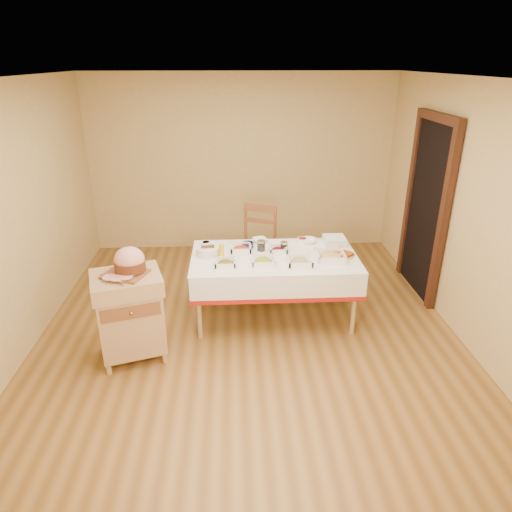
{
  "coord_description": "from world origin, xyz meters",
  "views": [
    {
      "loc": [
        -0.15,
        -4.28,
        2.75
      ],
      "look_at": [
        0.09,
        0.2,
        0.81
      ],
      "focal_mm": 32.0,
      "sensor_mm": 36.0,
      "label": 1
    }
  ],
  "objects_px": {
    "dining_table": "(274,269)",
    "plate_stack": "(334,240)",
    "preserve_jar_left": "(261,246)",
    "dining_chair": "(257,245)",
    "ham_on_board": "(129,263)",
    "brass_platter": "(341,255)",
    "preserve_jar_right": "(284,247)",
    "mustard_bottle": "(222,250)",
    "butcher_cart": "(130,312)",
    "bread_basket": "(208,251)"
  },
  "relations": [
    {
      "from": "dining_table",
      "to": "plate_stack",
      "type": "distance_m",
      "value": 0.82
    },
    {
      "from": "bread_basket",
      "to": "plate_stack",
      "type": "xyz_separation_m",
      "value": [
        1.46,
        0.26,
        -0.0
      ]
    },
    {
      "from": "butcher_cart",
      "to": "brass_platter",
      "type": "height_order",
      "value": "butcher_cart"
    },
    {
      "from": "butcher_cart",
      "to": "preserve_jar_left",
      "type": "height_order",
      "value": "butcher_cart"
    },
    {
      "from": "butcher_cart",
      "to": "brass_platter",
      "type": "distance_m",
      "value": 2.3
    },
    {
      "from": "dining_table",
      "to": "mustard_bottle",
      "type": "bearing_deg",
      "value": 179.2
    },
    {
      "from": "plate_stack",
      "to": "brass_platter",
      "type": "xyz_separation_m",
      "value": [
        -0.0,
        -0.36,
        -0.03
      ]
    },
    {
      "from": "dining_chair",
      "to": "plate_stack",
      "type": "height_order",
      "value": "dining_chair"
    },
    {
      "from": "plate_stack",
      "to": "butcher_cart",
      "type": "bearing_deg",
      "value": -155.15
    },
    {
      "from": "preserve_jar_right",
      "to": "brass_platter",
      "type": "xyz_separation_m",
      "value": [
        0.6,
        -0.18,
        -0.03
      ]
    },
    {
      "from": "brass_platter",
      "to": "dining_chair",
      "type": "bearing_deg",
      "value": 132.98
    },
    {
      "from": "mustard_bottle",
      "to": "brass_platter",
      "type": "xyz_separation_m",
      "value": [
        1.3,
        -0.06,
        -0.06
      ]
    },
    {
      "from": "butcher_cart",
      "to": "preserve_jar_right",
      "type": "height_order",
      "value": "butcher_cart"
    },
    {
      "from": "dining_chair",
      "to": "preserve_jar_right",
      "type": "distance_m",
      "value": 0.85
    },
    {
      "from": "dining_table",
      "to": "plate_stack",
      "type": "relative_size",
      "value": 7.45
    },
    {
      "from": "ham_on_board",
      "to": "bread_basket",
      "type": "xyz_separation_m",
      "value": [
        0.69,
        0.73,
        -0.21
      ]
    },
    {
      "from": "plate_stack",
      "to": "ham_on_board",
      "type": "bearing_deg",
      "value": -155.44
    },
    {
      "from": "butcher_cart",
      "to": "bread_basket",
      "type": "relative_size",
      "value": 3.69
    },
    {
      "from": "dining_chair",
      "to": "bread_basket",
      "type": "height_order",
      "value": "dining_chair"
    },
    {
      "from": "butcher_cart",
      "to": "bread_basket",
      "type": "distance_m",
      "value": 1.09
    },
    {
      "from": "mustard_bottle",
      "to": "bread_basket",
      "type": "height_order",
      "value": "mustard_bottle"
    },
    {
      "from": "ham_on_board",
      "to": "preserve_jar_left",
      "type": "xyz_separation_m",
      "value": [
        1.28,
        0.83,
        -0.2
      ]
    },
    {
      "from": "dining_table",
      "to": "preserve_jar_left",
      "type": "bearing_deg",
      "value": 130.45
    },
    {
      "from": "bread_basket",
      "to": "brass_platter",
      "type": "distance_m",
      "value": 1.46
    },
    {
      "from": "dining_table",
      "to": "brass_platter",
      "type": "xyz_separation_m",
      "value": [
        0.73,
        -0.05,
        0.18
      ]
    },
    {
      "from": "dining_chair",
      "to": "brass_platter",
      "type": "xyz_separation_m",
      "value": [
        0.87,
        -0.94,
        0.24
      ]
    },
    {
      "from": "butcher_cart",
      "to": "bread_basket",
      "type": "height_order",
      "value": "butcher_cart"
    },
    {
      "from": "dining_chair",
      "to": "plate_stack",
      "type": "xyz_separation_m",
      "value": [
        0.88,
        -0.58,
        0.27
      ]
    },
    {
      "from": "butcher_cart",
      "to": "bread_basket",
      "type": "bearing_deg",
      "value": 46.01
    },
    {
      "from": "bread_basket",
      "to": "plate_stack",
      "type": "distance_m",
      "value": 1.48
    },
    {
      "from": "preserve_jar_left",
      "to": "butcher_cart",
      "type": "bearing_deg",
      "value": -146.92
    },
    {
      "from": "butcher_cart",
      "to": "dining_chair",
      "type": "relative_size",
      "value": 0.87
    },
    {
      "from": "ham_on_board",
      "to": "dining_table",
      "type": "bearing_deg",
      "value": 25.41
    },
    {
      "from": "butcher_cart",
      "to": "preserve_jar_left",
      "type": "distance_m",
      "value": 1.61
    },
    {
      "from": "dining_table",
      "to": "dining_chair",
      "type": "xyz_separation_m",
      "value": [
        -0.15,
        0.89,
        -0.06
      ]
    },
    {
      "from": "dining_chair",
      "to": "mustard_bottle",
      "type": "bearing_deg",
      "value": -116.0
    },
    {
      "from": "butcher_cart",
      "to": "plate_stack",
      "type": "bearing_deg",
      "value": 24.85
    },
    {
      "from": "dining_chair",
      "to": "preserve_jar_left",
      "type": "relative_size",
      "value": 8.64
    },
    {
      "from": "preserve_jar_left",
      "to": "brass_platter",
      "type": "bearing_deg",
      "value": -13.42
    },
    {
      "from": "dining_table",
      "to": "preserve_jar_left",
      "type": "height_order",
      "value": "preserve_jar_left"
    },
    {
      "from": "bread_basket",
      "to": "preserve_jar_right",
      "type": "bearing_deg",
      "value": 5.18
    },
    {
      "from": "preserve_jar_right",
      "to": "mustard_bottle",
      "type": "xyz_separation_m",
      "value": [
        -0.7,
        -0.12,
        0.03
      ]
    },
    {
      "from": "brass_platter",
      "to": "dining_table",
      "type": "bearing_deg",
      "value": 176.24
    },
    {
      "from": "preserve_jar_left",
      "to": "ham_on_board",
      "type": "bearing_deg",
      "value": -147.09
    },
    {
      "from": "mustard_bottle",
      "to": "bread_basket",
      "type": "distance_m",
      "value": 0.16
    },
    {
      "from": "plate_stack",
      "to": "preserve_jar_right",
      "type": "bearing_deg",
      "value": -163.57
    },
    {
      "from": "butcher_cart",
      "to": "ham_on_board",
      "type": "xyz_separation_m",
      "value": [
        0.04,
        0.03,
        0.5
      ]
    },
    {
      "from": "butcher_cart",
      "to": "dining_chair",
      "type": "bearing_deg",
      "value": 50.53
    },
    {
      "from": "dining_chair",
      "to": "ham_on_board",
      "type": "distance_m",
      "value": 2.07
    },
    {
      "from": "preserve_jar_right",
      "to": "brass_platter",
      "type": "height_order",
      "value": "preserve_jar_right"
    }
  ]
}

